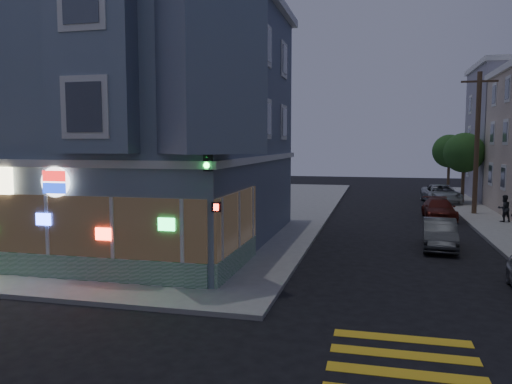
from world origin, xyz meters
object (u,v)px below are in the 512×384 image
at_px(street_tree_near, 464,153).
at_px(pedestrian_a, 504,208).
at_px(street_tree_far, 449,151).
at_px(traffic_signal, 210,187).
at_px(parked_car_b, 440,234).
at_px(utility_pole, 477,141).
at_px(parked_car_c, 439,209).
at_px(parked_car_d, 441,194).

distance_m(street_tree_near, pedestrian_a, 9.86).
height_order(street_tree_near, pedestrian_a, street_tree_near).
relative_size(street_tree_near, street_tree_far, 1.00).
height_order(pedestrian_a, traffic_signal, traffic_signal).
xyz_separation_m(street_tree_near, parked_car_b, (-3.60, -17.32, -3.28)).
relative_size(utility_pole, parked_car_c, 2.09).
height_order(pedestrian_a, parked_car_b, pedestrian_a).
bearing_deg(parked_car_c, street_tree_near, 70.87).
xyz_separation_m(pedestrian_a, parked_car_d, (-2.30, 9.62, -0.19)).
distance_m(pedestrian_a, traffic_signal, 20.65).
distance_m(utility_pole, street_tree_near, 6.06).
xyz_separation_m(street_tree_near, traffic_signal, (-11.34, -25.89, -0.62)).
xyz_separation_m(street_tree_near, street_tree_far, (0.00, 8.00, 0.00)).
distance_m(parked_car_b, parked_car_c, 9.16).
xyz_separation_m(street_tree_far, pedestrian_a, (0.80, -17.36, -3.01)).
bearing_deg(parked_car_d, parked_car_c, -101.10).
xyz_separation_m(street_tree_far, parked_car_b, (-3.60, -25.32, -3.28)).
bearing_deg(street_tree_far, parked_car_c, -99.12).
bearing_deg(street_tree_near, traffic_signal, -113.67).
xyz_separation_m(utility_pole, parked_car_b, (-3.40, -11.32, -4.14)).
bearing_deg(utility_pole, traffic_signal, -119.27).
bearing_deg(parked_car_b, parked_car_c, 87.83).
distance_m(utility_pole, parked_car_b, 12.52).
bearing_deg(street_tree_near, pedestrian_a, -85.11).
bearing_deg(parked_car_b, utility_pole, 77.35).
height_order(pedestrian_a, parked_car_c, pedestrian_a).
bearing_deg(street_tree_far, street_tree_near, -90.00).
relative_size(pedestrian_a, parked_car_c, 0.36).
relative_size(parked_car_b, parked_car_d, 0.75).
bearing_deg(parked_car_b, pedestrian_a, 65.13).
bearing_deg(pedestrian_a, street_tree_far, -108.91).
bearing_deg(parked_car_b, traffic_signal, -128.03).
height_order(street_tree_near, traffic_signal, street_tree_near).
xyz_separation_m(utility_pole, street_tree_near, (0.20, 6.00, -0.86)).
bearing_deg(traffic_signal, parked_car_d, 54.16).
distance_m(street_tree_far, traffic_signal, 35.74).
relative_size(utility_pole, street_tree_near, 1.70).
bearing_deg(street_tree_near, utility_pole, -91.91).
xyz_separation_m(utility_pole, traffic_signal, (-11.14, -19.89, -1.49)).
xyz_separation_m(parked_car_c, parked_car_d, (1.10, 8.48, 0.11)).
bearing_deg(parked_car_d, pedestrian_a, -80.24).
relative_size(parked_car_d, traffic_signal, 1.13).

